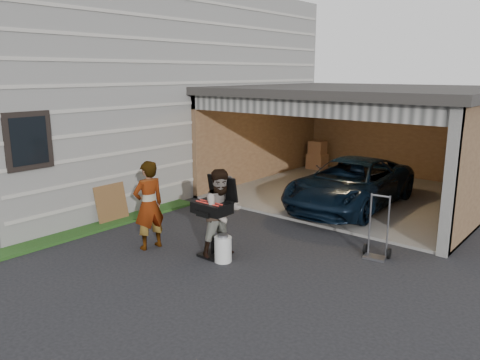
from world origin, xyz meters
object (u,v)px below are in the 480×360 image
at_px(hand_truck, 377,245).
at_px(man, 222,213).
at_px(plywood_panel, 112,203).
at_px(minivan, 350,186).
at_px(bbq_grill, 213,210).
at_px(woman, 149,205).
at_px(propane_tank, 223,249).

bearing_deg(hand_truck, man, -150.48).
height_order(man, plywood_panel, man).
xyz_separation_m(minivan, bbq_grill, (-0.51, -4.31, 0.28)).
distance_m(minivan, plywood_panel, 5.62).
bearing_deg(man, bbq_grill, 148.19).
bearing_deg(man, minivan, 10.32).
distance_m(bbq_grill, plywood_panel, 3.12).
xyz_separation_m(minivan, plywood_panel, (-3.59, -4.32, -0.16)).
bearing_deg(bbq_grill, woman, -157.33).
xyz_separation_m(propane_tank, plywood_panel, (-3.40, 0.10, 0.20)).
bearing_deg(bbq_grill, plywood_panel, -179.90).
bearing_deg(minivan, plywood_panel, -131.82).
distance_m(minivan, man, 4.23).
bearing_deg(bbq_grill, minivan, 83.29).
distance_m(minivan, woman, 5.10).
xyz_separation_m(bbq_grill, propane_tank, (0.32, -0.10, -0.63)).
distance_m(man, plywood_panel, 3.22).
relative_size(bbq_grill, hand_truck, 1.25).
relative_size(man, bbq_grill, 1.11).
distance_m(propane_tank, plywood_panel, 3.41).
bearing_deg(hand_truck, propane_tank, -144.49).
height_order(man, hand_truck, man).
relative_size(minivan, bbq_grill, 2.88).
bearing_deg(woman, propane_tank, 114.07).
bearing_deg(propane_tank, minivan, 87.53).
height_order(bbq_grill, plywood_panel, bbq_grill).
xyz_separation_m(man, hand_truck, (2.19, 1.71, -0.58)).
relative_size(propane_tank, plywood_panel, 0.53).
bearing_deg(hand_truck, bbq_grill, -150.23).
height_order(woman, propane_tank, woman).
bearing_deg(hand_truck, woman, -154.93).
bearing_deg(propane_tank, woman, -165.37).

